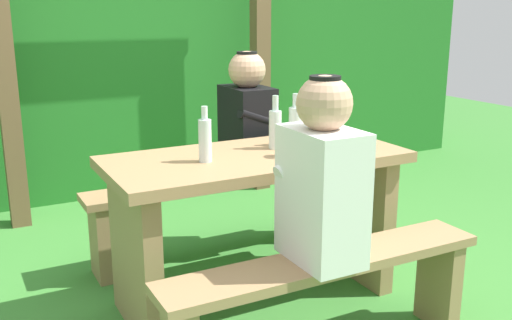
# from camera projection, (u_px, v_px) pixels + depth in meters

# --- Properties ---
(ground_plane) EXTENTS (12.00, 12.00, 0.00)m
(ground_plane) POSITION_uv_depth(u_px,v_px,m) (256.00, 298.00, 2.95)
(ground_plane) COLOR #3C8033
(hedge_backdrop) EXTENTS (6.40, 0.78, 2.29)m
(hedge_backdrop) POSITION_uv_depth(u_px,v_px,m) (117.00, 41.00, 4.68)
(hedge_backdrop) COLOR #237024
(hedge_backdrop) RESTS_ON ground_plane
(pergola_post_left) EXTENTS (0.12, 0.12, 1.95)m
(pergola_post_left) POSITION_uv_depth(u_px,v_px,m) (6.00, 79.00, 3.71)
(pergola_post_left) COLOR brown
(pergola_post_left) RESTS_ON ground_plane
(pergola_post_right) EXTENTS (0.12, 0.12, 1.95)m
(pergola_post_right) POSITION_uv_depth(u_px,v_px,m) (260.00, 66.00, 4.52)
(pergola_post_right) COLOR brown
(pergola_post_right) RESTS_ON ground_plane
(picnic_table) EXTENTS (1.40, 0.64, 0.74)m
(picnic_table) POSITION_uv_depth(u_px,v_px,m) (256.00, 202.00, 2.82)
(picnic_table) COLOR #9E7A51
(picnic_table) RESTS_ON ground_plane
(bench_near) EXTENTS (1.40, 0.24, 0.45)m
(bench_near) POSITION_uv_depth(u_px,v_px,m) (325.00, 288.00, 2.36)
(bench_near) COLOR #9E7A51
(bench_near) RESTS_ON ground_plane
(bench_far) EXTENTS (1.40, 0.24, 0.45)m
(bench_far) POSITION_uv_depth(u_px,v_px,m) (208.00, 203.00, 3.37)
(bench_far) COLOR #9E7A51
(bench_far) RESTS_ON ground_plane
(person_white_shirt) EXTENTS (0.25, 0.35, 0.72)m
(person_white_shirt) POSITION_uv_depth(u_px,v_px,m) (322.00, 178.00, 2.23)
(person_white_shirt) COLOR white
(person_white_shirt) RESTS_ON bench_near
(person_black_coat) EXTENTS (0.25, 0.35, 0.72)m
(person_black_coat) POSITION_uv_depth(u_px,v_px,m) (247.00, 120.00, 3.37)
(person_black_coat) COLOR black
(person_black_coat) RESTS_ON bench_far
(drinking_glass) EXTENTS (0.08, 0.08, 0.10)m
(drinking_glass) POSITION_uv_depth(u_px,v_px,m) (287.00, 146.00, 2.70)
(drinking_glass) COLOR silver
(drinking_glass) RESTS_ON picnic_table
(bottle_left) EXTENTS (0.06, 0.06, 0.26)m
(bottle_left) POSITION_uv_depth(u_px,v_px,m) (275.00, 128.00, 2.84)
(bottle_left) COLOR silver
(bottle_left) RESTS_ON picnic_table
(bottle_right) EXTENTS (0.06, 0.06, 0.26)m
(bottle_right) POSITION_uv_depth(u_px,v_px,m) (295.00, 125.00, 2.91)
(bottle_right) COLOR silver
(bottle_right) RESTS_ON picnic_table
(bottle_center) EXTENTS (0.06, 0.06, 0.25)m
(bottle_center) POSITION_uv_depth(u_px,v_px,m) (205.00, 139.00, 2.60)
(bottle_center) COLOR silver
(bottle_center) RESTS_ON picnic_table
(cell_phone) EXTENTS (0.08, 0.14, 0.01)m
(cell_phone) POSITION_uv_depth(u_px,v_px,m) (315.00, 144.00, 2.94)
(cell_phone) COLOR silver
(cell_phone) RESTS_ON picnic_table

